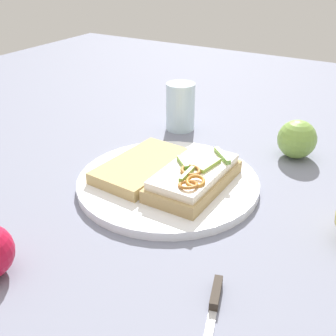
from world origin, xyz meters
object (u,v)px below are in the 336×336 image
(bread_slice_side, at_px, (144,166))
(drinking_glass, at_px, (180,107))
(sandwich, at_px, (194,177))
(knife, at_px, (214,304))
(plate, at_px, (168,182))
(apple_1, at_px, (297,139))

(bread_slice_side, relative_size, drinking_glass, 1.71)
(sandwich, relative_size, drinking_glass, 1.73)
(drinking_glass, relative_size, knife, 0.92)
(sandwich, bearing_deg, bread_slice_side, -90.45)
(plate, distance_m, bread_slice_side, 0.05)
(apple_1, bearing_deg, bread_slice_side, -42.64)
(bread_slice_side, bearing_deg, knife, 52.59)
(bread_slice_side, distance_m, apple_1, 0.30)
(plate, xyz_separation_m, drinking_glass, (-0.23, -0.10, 0.04))
(bread_slice_side, xyz_separation_m, drinking_glass, (-0.23, -0.06, 0.03))
(bread_slice_side, height_order, drinking_glass, drinking_glass)
(plate, xyz_separation_m, sandwich, (0.00, 0.05, 0.02))
(drinking_glass, bearing_deg, knife, 33.31)
(apple_1, relative_size, drinking_glass, 0.72)
(apple_1, height_order, drinking_glass, drinking_glass)
(bread_slice_side, xyz_separation_m, knife, (0.21, 0.23, -0.02))
(bread_slice_side, distance_m, drinking_glass, 0.24)
(plate, bearing_deg, knife, 41.40)
(knife, bearing_deg, bread_slice_side, -148.93)
(drinking_glass, bearing_deg, sandwich, 33.62)
(bread_slice_side, bearing_deg, sandwich, 93.10)
(drinking_glass, bearing_deg, apple_1, 87.95)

